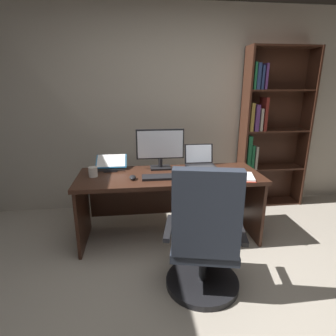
% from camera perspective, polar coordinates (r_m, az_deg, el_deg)
% --- Properties ---
extents(ground_plane, '(7.19, 7.19, 0.00)m').
position_cam_1_polar(ground_plane, '(2.19, 11.67, -29.86)').
color(ground_plane, '#9E9384').
extents(wall_back, '(5.39, 0.12, 2.54)m').
position_cam_1_polar(wall_back, '(3.61, 2.03, 11.91)').
color(wall_back, '#A89E8E').
rests_on(wall_back, ground).
extents(desk, '(1.86, 0.69, 0.72)m').
position_cam_1_polar(desk, '(2.90, 0.18, -4.43)').
color(desk, '#381E14').
rests_on(desk, ground).
extents(bookshelf, '(0.88, 0.27, 2.05)m').
position_cam_1_polar(bookshelf, '(3.82, 20.03, 6.41)').
color(bookshelf, '#381E14').
rests_on(bookshelf, ground).
extents(office_chair, '(0.68, 0.60, 1.06)m').
position_cam_1_polar(office_chair, '(2.13, 7.69, -15.34)').
color(office_chair, black).
rests_on(office_chair, ground).
extents(monitor, '(0.51, 0.16, 0.43)m').
position_cam_1_polar(monitor, '(2.90, -1.65, 4.09)').
color(monitor, black).
rests_on(monitor, desk).
extents(laptop, '(0.32, 0.28, 0.24)m').
position_cam_1_polar(laptop, '(3.02, 6.85, 1.16)').
color(laptop, black).
rests_on(laptop, desk).
extents(keyboard, '(0.42, 0.15, 0.02)m').
position_cam_1_polar(keyboard, '(2.64, -0.94, -1.91)').
color(keyboard, black).
rests_on(keyboard, desk).
extents(computer_mouse, '(0.06, 0.10, 0.04)m').
position_cam_1_polar(computer_mouse, '(2.63, -7.46, -1.98)').
color(computer_mouse, black).
rests_on(computer_mouse, desk).
extents(reading_stand_with_book, '(0.33, 0.26, 0.13)m').
position_cam_1_polar(reading_stand_with_book, '(3.00, -11.87, 1.13)').
color(reading_stand_with_book, black).
rests_on(reading_stand_with_book, desk).
extents(open_binder, '(0.52, 0.39, 0.02)m').
position_cam_1_polar(open_binder, '(2.74, 12.90, -1.67)').
color(open_binder, '#DB422D').
rests_on(open_binder, desk).
extents(notepad, '(0.15, 0.21, 0.01)m').
position_cam_1_polar(notepad, '(2.78, 6.57, -1.24)').
color(notepad, white).
rests_on(notepad, desk).
extents(pen, '(0.14, 0.03, 0.01)m').
position_cam_1_polar(pen, '(2.78, 6.98, -1.05)').
color(pen, black).
rests_on(pen, notepad).
extents(coffee_mug, '(0.09, 0.09, 0.10)m').
position_cam_1_polar(coffee_mug, '(2.78, -15.52, -0.79)').
color(coffee_mug, silver).
rests_on(coffee_mug, desk).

